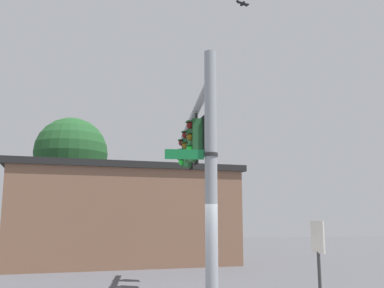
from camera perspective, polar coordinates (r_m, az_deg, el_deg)
signal_pole at (r=9.66m, az=2.53°, el=-4.85°), size 0.28×0.28×6.03m
mast_arm at (r=13.50m, az=0.20°, el=3.67°), size 7.05×0.98×0.20m
traffic_light_nearest_pole at (r=12.58m, az=0.50°, el=0.94°), size 0.54×0.49×1.31m
traffic_light_mid_inner at (r=14.05m, az=-0.21°, el=-0.20°), size 0.54×0.49×1.31m
traffic_light_mid_outer at (r=15.52m, az=-0.78°, el=-1.12°), size 0.54×0.49×1.31m
street_name_sign at (r=9.69m, az=1.01°, el=-1.40°), size 0.32×1.19×0.22m
bird_flying at (r=13.04m, az=6.67°, el=17.88°), size 0.28×0.40×0.12m
storefront_building at (r=22.56m, az=-9.31°, el=-9.18°), size 8.06×11.58×4.74m
tree_by_storefront at (r=24.41m, az=-15.65°, el=-1.30°), size 3.93×3.93×7.64m
historical_marker at (r=11.07m, az=16.30°, el=-13.46°), size 0.60×0.08×2.13m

